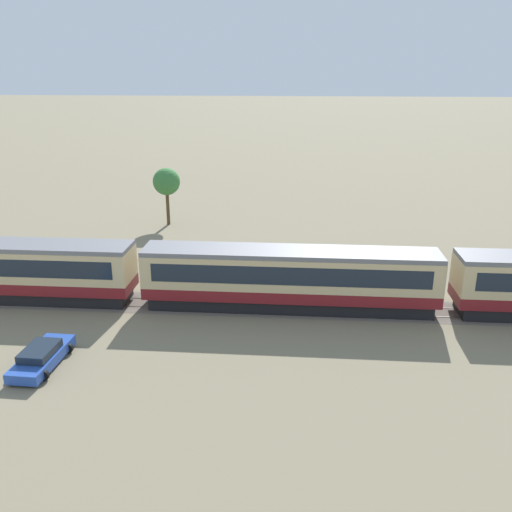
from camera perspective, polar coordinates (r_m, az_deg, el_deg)
name	(u,v)px	position (r m, az deg, el deg)	size (l,w,h in m)	color
passenger_train	(294,276)	(37.06, 3.98, -2.14)	(104.64, 3.16, 4.24)	maroon
railway_track	(229,305)	(38.26, -2.90, -5.21)	(172.79, 3.60, 0.04)	#665B51
parked_car_blue	(42,356)	(32.96, -21.64, -9.80)	(2.32, 4.84, 1.21)	#284CA8
yard_tree_0	(166,182)	(57.58, -9.41, 7.68)	(2.83, 2.83, 6.03)	#4C3823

